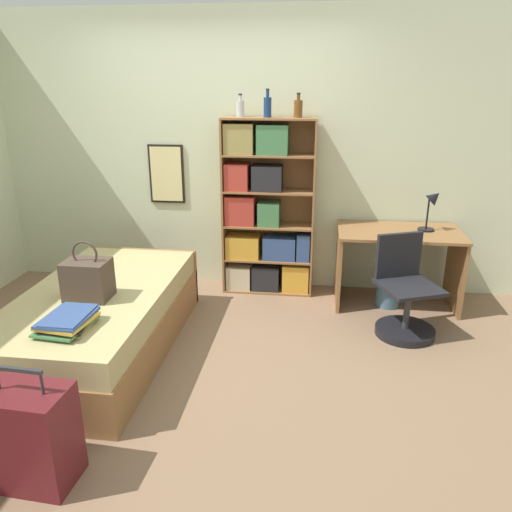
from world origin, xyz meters
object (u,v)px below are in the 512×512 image
at_px(bottle_green, 240,108).
at_px(handbag, 88,279).
at_px(bottle_clear, 298,108).
at_px(waste_bin, 388,292).
at_px(desk_chair, 404,304).
at_px(book_stack_on_bed, 67,322).
at_px(bottle_brown, 268,106).
at_px(desk, 398,254).
at_px(bookcase, 263,215).
at_px(bed, 101,320).
at_px(desk_lamp, 433,203).
at_px(suitcase, 30,436).

bearing_deg(bottle_green, handbag, -119.84).
distance_m(bottle_clear, waste_bin, 1.84).
distance_m(bottle_clear, desk_chair, 1.91).
xyz_separation_m(book_stack_on_bed, bottle_brown, (1.03, 1.93, 1.20)).
bearing_deg(bottle_brown, bottle_clear, 3.50).
bearing_deg(handbag, book_stack_on_bed, -80.90).
relative_size(desk, waste_bin, 4.04).
bearing_deg(bottle_clear, bookcase, 178.86).
relative_size(handbag, desk_chair, 0.53).
bearing_deg(bookcase, bottle_clear, -1.14).
bearing_deg(handbag, bookcase, 54.23).
xyz_separation_m(bed, desk_chair, (2.33, 0.57, 0.00)).
relative_size(bottle_brown, desk, 0.22).
bearing_deg(desk, bottle_green, 172.84).
bearing_deg(desk, bookcase, 172.18).
relative_size(bottle_brown, desk_lamp, 0.63).
distance_m(book_stack_on_bed, suitcase, 0.76).
height_order(book_stack_on_bed, waste_bin, book_stack_on_bed).
distance_m(bottle_green, desk_lamp, 1.89).
bearing_deg(desk_chair, bookcase, 148.81).
distance_m(handbag, desk, 2.66).
bearing_deg(handbag, bottle_brown, 52.94).
xyz_separation_m(bottle_brown, desk_lamp, (1.47, -0.11, -0.80)).
xyz_separation_m(bottle_green, desk_lamp, (1.72, -0.14, -0.78)).
bearing_deg(desk, waste_bin, -134.09).
relative_size(bookcase, desk_chair, 2.06).
relative_size(handbag, desk, 0.39).
bearing_deg(desk_lamp, desk_chair, -113.30).
xyz_separation_m(book_stack_on_bed, desk_lamp, (2.50, 1.83, 0.40)).
bearing_deg(bottle_clear, bottle_brown, -176.50).
distance_m(bookcase, bottle_green, 1.00).
bearing_deg(bottle_clear, bed, -136.59).
xyz_separation_m(bottle_green, desk, (1.45, -0.18, -1.25)).
relative_size(handbag, bottle_clear, 2.03).
relative_size(bed, waste_bin, 7.35).
xyz_separation_m(bottle_brown, waste_bin, (1.15, -0.21, -1.61)).
bearing_deg(desk_lamp, waste_bin, -162.11).
xyz_separation_m(book_stack_on_bed, desk_chair, (2.23, 1.21, -0.30)).
bearing_deg(desk_chair, handbag, -162.32).
distance_m(book_stack_on_bed, waste_bin, 2.80).
relative_size(book_stack_on_bed, desk_lamp, 0.98).
distance_m(suitcase, bottle_clear, 3.25).
height_order(book_stack_on_bed, desk, desk).
bearing_deg(bottle_green, desk_chair, -27.71).
bearing_deg(book_stack_on_bed, desk_chair, 28.36).
height_order(bottle_brown, waste_bin, bottle_brown).
height_order(bottle_brown, desk, bottle_brown).
relative_size(bottle_brown, desk_chair, 0.30).
distance_m(book_stack_on_bed, bottle_brown, 2.50).
bearing_deg(bottle_green, book_stack_on_bed, -111.72).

